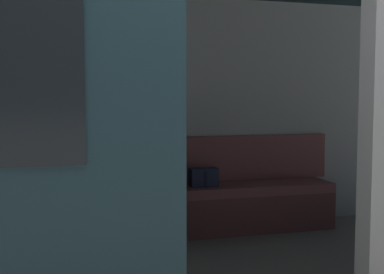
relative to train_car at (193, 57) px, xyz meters
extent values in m
cube|color=gray|center=(-0.05, -0.09, -1.56)|extent=(6.08, 2.63, 0.01)
cube|color=silver|center=(-0.05, -1.41, -0.44)|extent=(6.08, 0.10, 2.25)
cube|color=#935156|center=(-0.05, -1.35, -0.88)|extent=(3.52, 0.06, 0.45)
cube|color=#935156|center=(-0.05, -1.13, -1.15)|extent=(3.29, 0.44, 0.09)
cube|color=brown|center=(-0.05, -0.93, -1.38)|extent=(3.29, 0.04, 0.37)
cube|color=silver|center=(0.05, -1.11, -0.86)|extent=(0.39, 0.24, 0.50)
sphere|color=tan|center=(0.05, -1.11, -0.51)|extent=(0.21, 0.21, 0.21)
sphere|color=brown|center=(0.05, -1.12, -0.48)|extent=(0.19, 0.19, 0.19)
cylinder|color=silver|center=(-0.18, -1.06, -0.83)|extent=(0.08, 0.08, 0.44)
cylinder|color=silver|center=(0.28, -1.09, -0.83)|extent=(0.08, 0.08, 0.44)
cylinder|color=black|center=(-0.03, -0.90, -1.06)|extent=(0.16, 0.41, 0.14)
cylinder|color=black|center=(0.15, -0.91, -1.06)|extent=(0.16, 0.41, 0.14)
cylinder|color=black|center=(-0.02, -0.70, -1.31)|extent=(0.10, 0.10, 0.42)
cylinder|color=black|center=(0.16, -0.71, -1.31)|extent=(0.10, 0.10, 0.42)
cube|color=black|center=(-0.01, -0.65, -1.53)|extent=(0.11, 0.23, 0.06)
cube|color=black|center=(0.17, -0.66, -1.53)|extent=(0.11, 0.23, 0.06)
cube|color=#262D4C|center=(-0.42, -1.11, -1.02)|extent=(0.26, 0.14, 0.17)
cube|color=#1A2035|center=(-0.42, -1.04, -1.03)|extent=(0.02, 0.01, 0.14)
cube|color=#26598C|center=(0.41, -1.12, -1.09)|extent=(0.22, 0.26, 0.03)
cylinder|color=silver|center=(0.34, 0.86, -0.45)|extent=(0.04, 0.04, 2.23)
camera|label=1|loc=(0.93, 3.29, -0.29)|focal=46.41mm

